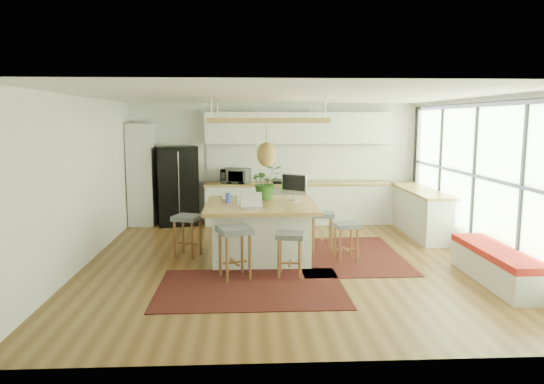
{
  "coord_description": "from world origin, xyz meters",
  "views": [
    {
      "loc": [
        -0.64,
        -8.11,
        2.33
      ],
      "look_at": [
        -0.2,
        0.5,
        1.1
      ],
      "focal_mm": 33.48,
      "sensor_mm": 36.0,
      "label": 1
    }
  ],
  "objects": [
    {
      "name": "back_counter_top",
      "position": [
        0.55,
        3.18,
        0.9
      ],
      "size": [
        4.24,
        0.64,
        0.05
      ],
      "primitive_type": "cube",
      "color": "olive",
      "rests_on": "back_counter_base"
    },
    {
      "name": "stool_right_front",
      "position": [
        1.0,
        0.01,
        0.35
      ],
      "size": [
        0.43,
        0.43,
        0.64
      ],
      "primitive_type": null,
      "rotation": [
        0.0,
        0.0,
        1.71
      ],
      "color": "#4A4E52",
      "rests_on": "floor"
    },
    {
      "name": "ceiling",
      "position": [
        0.0,
        0.0,
        2.7
      ],
      "size": [
        7.0,
        7.0,
        0.0
      ],
      "primitive_type": "plane",
      "rotation": [
        3.14,
        0.0,
        0.0
      ],
      "color": "white",
      "rests_on": "ground"
    },
    {
      "name": "window_bench",
      "position": [
        2.95,
        -1.2,
        0.25
      ],
      "size": [
        0.52,
        2.0,
        0.5
      ],
      "primitive_type": null,
      "color": "silver",
      "rests_on": "floor"
    },
    {
      "name": "island_plant",
      "position": [
        -0.3,
        0.81,
        1.17
      ],
      "size": [
        0.73,
        0.76,
        0.47
      ],
      "primitive_type": "imported",
      "rotation": [
        0.0,
        0.0,
        0.36
      ],
      "color": "#1E4C19",
      "rests_on": "island"
    },
    {
      "name": "upper_cabinets",
      "position": [
        0.55,
        3.32,
        2.15
      ],
      "size": [
        4.2,
        0.34,
        0.7
      ],
      "primitive_type": "cube",
      "color": "silver",
      "rests_on": "wall_back"
    },
    {
      "name": "stool_near_right",
      "position": [
        -0.0,
        -0.79,
        0.35
      ],
      "size": [
        0.45,
        0.45,
        0.67
      ],
      "primitive_type": null,
      "rotation": [
        0.0,
        0.0,
        -0.15
      ],
      "color": "#4A4E52",
      "rests_on": "floor"
    },
    {
      "name": "back_counter_base",
      "position": [
        0.55,
        3.18,
        0.44
      ],
      "size": [
        4.2,
        0.6,
        0.88
      ],
      "primitive_type": "cube",
      "color": "silver",
      "rests_on": "floor"
    },
    {
      "name": "window_wall",
      "position": [
        3.22,
        0.0,
        1.4
      ],
      "size": [
        0.1,
        6.2,
        2.6
      ],
      "primitive_type": null,
      "color": "black",
      "rests_on": "wall_right"
    },
    {
      "name": "microwave",
      "position": [
        -0.87,
        3.16,
        1.13
      ],
      "size": [
        0.67,
        0.5,
        0.4
      ],
      "primitive_type": "imported",
      "rotation": [
        0.0,
        0.0,
        -0.32
      ],
      "color": "#A5A5AA",
      "rests_on": "back_counter_top"
    },
    {
      "name": "rug_near",
      "position": [
        -0.59,
        -1.3,
        0.01
      ],
      "size": [
        2.6,
        1.8,
        0.01
      ],
      "primitive_type": "cube",
      "color": "black",
      "rests_on": "floor"
    },
    {
      "name": "wall_right",
      "position": [
        3.25,
        0.0,
        1.35
      ],
      "size": [
        0.0,
        7.0,
        7.0
      ],
      "primitive_type": "plane",
      "rotation": [
        1.57,
        0.0,
        -1.57
      ],
      "color": "silver",
      "rests_on": "ground"
    },
    {
      "name": "island_bowl",
      "position": [
        -0.97,
        0.66,
        0.96
      ],
      "size": [
        0.24,
        0.24,
        0.05
      ],
      "primitive_type": "imported",
      "rotation": [
        0.0,
        0.0,
        -0.1
      ],
      "color": "beige",
      "rests_on": "island"
    },
    {
      "name": "fridge",
      "position": [
        -2.17,
        3.16,
        0.93
      ],
      "size": [
        0.99,
        0.84,
        1.75
      ],
      "primitive_type": null,
      "rotation": [
        0.0,
        0.0,
        0.2
      ],
      "color": "black",
      "rests_on": "floor"
    },
    {
      "name": "stool_near_left",
      "position": [
        -0.82,
        -0.81,
        0.35
      ],
      "size": [
        0.58,
        0.58,
        0.77
      ],
      "primitive_type": null,
      "rotation": [
        0.0,
        0.0,
        0.33
      ],
      "color": "#4A4E52",
      "rests_on": "floor"
    },
    {
      "name": "right_counter_base",
      "position": [
        2.93,
        2.0,
        0.44
      ],
      "size": [
        0.6,
        2.5,
        0.88
      ],
      "primitive_type": "cube",
      "color": "silver",
      "rests_on": "floor"
    },
    {
      "name": "wall_back",
      "position": [
        0.0,
        3.5,
        1.35
      ],
      "size": [
        6.5,
        0.0,
        6.5
      ],
      "primitive_type": "plane",
      "rotation": [
        1.57,
        0.0,
        0.0
      ],
      "color": "silver",
      "rests_on": "ground"
    },
    {
      "name": "island_bottle_0",
      "position": [
        -0.95,
        0.45,
        1.03
      ],
      "size": [
        0.07,
        0.07,
        0.19
      ],
      "primitive_type": "cylinder",
      "color": "blue",
      "rests_on": "island"
    },
    {
      "name": "wall_front",
      "position": [
        0.0,
        -3.5,
        1.35
      ],
      "size": [
        6.5,
        0.0,
        6.5
      ],
      "primitive_type": "plane",
      "rotation": [
        -1.57,
        0.0,
        0.0
      ],
      "color": "silver",
      "rests_on": "ground"
    },
    {
      "name": "monitor",
      "position": [
        0.19,
        0.67,
        1.19
      ],
      "size": [
        0.51,
        0.45,
        0.47
      ],
      "primitive_type": null,
      "rotation": [
        0.0,
        0.0,
        -0.64
      ],
      "color": "#A5A5AA",
      "rests_on": "island"
    },
    {
      "name": "island_bottle_1",
      "position": [
        -0.8,
        0.2,
        1.03
      ],
      "size": [
        0.07,
        0.07,
        0.19
      ],
      "primitive_type": "cylinder",
      "color": "silver",
      "rests_on": "island"
    },
    {
      "name": "stool_left_side",
      "position": [
        -1.65,
        0.45,
        0.35
      ],
      "size": [
        0.54,
        0.54,
        0.72
      ],
      "primitive_type": null,
      "rotation": [
        0.0,
        0.0,
        -1.91
      ],
      "color": "#4A4E52",
      "rests_on": "floor"
    },
    {
      "name": "backsplash",
      "position": [
        0.55,
        3.48,
        1.35
      ],
      "size": [
        4.2,
        0.02,
        0.8
      ],
      "primitive_type": "cube",
      "color": "white",
      "rests_on": "wall_back"
    },
    {
      "name": "rug_right",
      "position": [
        1.11,
        0.37,
        0.01
      ],
      "size": [
        1.8,
        2.6,
        0.01
      ],
      "primitive_type": "cube",
      "color": "black",
      "rests_on": "floor"
    },
    {
      "name": "range",
      "position": [
        0.3,
        3.18,
        0.5
      ],
      "size": [
        0.76,
        0.62,
        1.0
      ],
      "primitive_type": null,
      "color": "#A5A5AA",
      "rests_on": "floor"
    },
    {
      "name": "ceiling_panel",
      "position": [
        -0.3,
        0.4,
        2.05
      ],
      "size": [
        1.86,
        1.86,
        0.8
      ],
      "primitive_type": null,
      "color": "olive",
      "rests_on": "ceiling"
    },
    {
      "name": "island",
      "position": [
        -0.4,
        0.35,
        0.47
      ],
      "size": [
        1.85,
        1.85,
        0.93
      ],
      "primitive_type": null,
      "color": "olive",
      "rests_on": "floor"
    },
    {
      "name": "floor",
      "position": [
        0.0,
        0.0,
        0.0
      ],
      "size": [
        7.0,
        7.0,
        0.0
      ],
      "primitive_type": "plane",
      "color": "#563618",
      "rests_on": "ground"
    },
    {
      "name": "right_counter_top",
      "position": [
        2.93,
        2.0,
        0.9
      ],
      "size": [
        0.64,
        2.54,
        0.05
      ],
      "primitive_type": "cube",
      "color": "olive",
      "rests_on": "right_counter_base"
    },
    {
      "name": "pantry",
      "position": [
        -2.95,
        3.18,
        1.12
      ],
      "size": [
        0.55,
        0.6,
        2.25
      ],
      "primitive_type": "cube",
      "color": "silver",
      "rests_on": "floor"
    },
    {
      "name": "laptop",
      "position": [
        -0.54,
        -0.17,
        1.05
      ],
      "size": [
        0.42,
        0.44,
        0.27
      ],
      "primitive_type": null,
      "rotation": [
        0.0,
        0.0,
        0.19
      ],
      "color": "#A5A5AA",
      "rests_on": "island"
    },
    {
      "name": "wall_left",
      "position": [
        -3.25,
        0.0,
        1.35
      ],
      "size": [
        0.0,
        7.0,
        7.0
      ],
      "primitive_type": "plane",
      "rotation": [
        1.57,
        0.0,
        1.57
      ],
      "color": "silver",
      "rests_on": "ground"
    },
    {
      "name": "stool_right_back",
      "position": [
        0.71,
        0.72,
        0.35
      ],
      "size": [
        0.45,
        0.45,
        0.7
      ],
      "primitive_type": null,
      "rotation": [
        0.0,
        0.0,
        1.48
      ],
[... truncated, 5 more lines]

